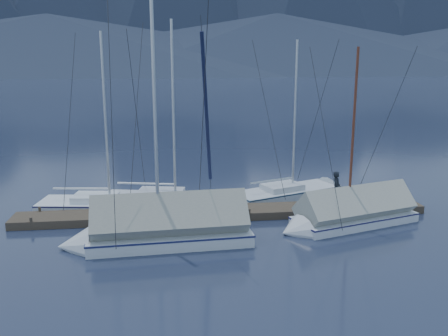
# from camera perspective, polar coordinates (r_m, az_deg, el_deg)

# --- Properties ---
(ground) EXTENTS (1000.00, 1000.00, 0.00)m
(ground) POSITION_cam_1_polar(r_m,az_deg,el_deg) (19.21, 0.75, -7.73)
(ground) COLOR #161D33
(ground) RESTS_ON ground
(dock) EXTENTS (18.00, 1.50, 0.54)m
(dock) POSITION_cam_1_polar(r_m,az_deg,el_deg) (21.05, -0.00, -5.56)
(dock) COLOR #382D23
(dock) RESTS_ON ground
(mooring_posts) EXTENTS (15.12, 1.52, 0.35)m
(mooring_posts) POSITION_cam_1_polar(r_m,az_deg,el_deg) (20.92, -1.36, -4.99)
(mooring_posts) COLOR #382D23
(mooring_posts) RESTS_ON ground
(sailboat_open_left) EXTENTS (6.83, 3.01, 8.78)m
(sailboat_open_left) POSITION_cam_1_polar(r_m,az_deg,el_deg) (22.53, -12.38, -4.50)
(sailboat_open_left) COLOR silver
(sailboat_open_left) RESTS_ON ground
(sailboat_open_mid) EXTENTS (7.35, 3.56, 9.37)m
(sailboat_open_mid) POSITION_cam_1_polar(r_m,az_deg,el_deg) (22.55, -4.61, -4.20)
(sailboat_open_mid) COLOR silver
(sailboat_open_mid) RESTS_ON ground
(sailboat_open_right) EXTENTS (6.64, 4.01, 8.49)m
(sailboat_open_right) POSITION_cam_1_polar(r_m,az_deg,el_deg) (24.72, 9.06, -2.83)
(sailboat_open_right) COLOR silver
(sailboat_open_right) RESTS_ON ground
(sailboat_covered_near) EXTENTS (6.49, 3.61, 8.07)m
(sailboat_covered_near) POSITION_cam_1_polar(r_m,az_deg,el_deg) (20.52, 14.42, -5.60)
(sailboat_covered_near) COLOR silver
(sailboat_covered_near) RESTS_ON ground
(sailboat_covered_far) EXTENTS (7.24, 3.04, 10.00)m
(sailboat_covered_far) POSITION_cam_1_polar(r_m,az_deg,el_deg) (18.09, -8.31, -7.54)
(sailboat_covered_far) COLOR silver
(sailboat_covered_far) RESTS_ON ground
(person) EXTENTS (0.55, 0.66, 1.55)m
(person) POSITION_cam_1_polar(r_m,az_deg,el_deg) (21.98, 13.38, -2.39)
(person) COLOR black
(person) RESTS_ON dock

